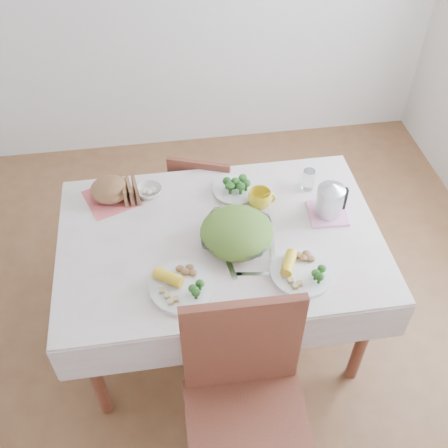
{
  "coord_description": "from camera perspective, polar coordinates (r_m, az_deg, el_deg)",
  "views": [
    {
      "loc": [
        -0.23,
        -1.65,
        2.55
      ],
      "look_at": [
        0.02,
        0.02,
        0.82
      ],
      "focal_mm": 42.0,
      "sensor_mm": 36.0,
      "label": 1
    }
  ],
  "objects": [
    {
      "name": "floor",
      "position": [
        3.04,
        -0.32,
        -11.16
      ],
      "size": [
        3.6,
        3.6,
        0.0
      ],
      "primitive_type": "plane",
      "color": "brown",
      "rests_on": "ground"
    },
    {
      "name": "dinner_plate_right",
      "position": [
        2.31,
        8.45,
        -5.25
      ],
      "size": [
        0.39,
        0.39,
        0.02
      ],
      "primitive_type": "cylinder",
      "rotation": [
        0.0,
        0.0,
        -0.79
      ],
      "color": "white",
      "rests_on": "tablecloth"
    },
    {
      "name": "broccoli_plate",
      "position": [
        2.66,
        1.23,
        3.74
      ],
      "size": [
        0.26,
        0.26,
        0.02
      ],
      "primitive_type": "cylinder",
      "rotation": [
        0.0,
        0.0,
        -0.12
      ],
      "color": "beige",
      "rests_on": "tablecloth"
    },
    {
      "name": "fork_left",
      "position": [
        2.34,
        0.49,
        -4.11
      ],
      "size": [
        0.05,
        0.21,
        0.0
      ],
      "primitive_type": "cube",
      "rotation": [
        0.0,
        0.0,
        0.12
      ],
      "color": "silver",
      "rests_on": "tablecloth"
    },
    {
      "name": "knife",
      "position": [
        2.3,
        3.39,
        -5.45
      ],
      "size": [
        0.17,
        0.04,
        0.0
      ],
      "primitive_type": "cube",
      "rotation": [
        0.0,
        0.0,
        1.43
      ],
      "color": "silver",
      "rests_on": "tablecloth"
    },
    {
      "name": "pink_tray",
      "position": [
        2.59,
        11.17,
        1.18
      ],
      "size": [
        0.19,
        0.19,
        0.01
      ],
      "primitive_type": "cube",
      "rotation": [
        0.0,
        0.0,
        -0.07
      ],
      "color": "#FA98C3",
      "rests_on": "tablecloth"
    },
    {
      "name": "fork_right",
      "position": [
        2.4,
        5.29,
        -2.69
      ],
      "size": [
        0.05,
        0.21,
        0.0
      ],
      "primitive_type": "cube",
      "rotation": [
        0.0,
        0.0,
        -0.15
      ],
      "color": "silver",
      "rests_on": "tablecloth"
    },
    {
      "name": "dinner_plate_left",
      "position": [
        2.24,
        -4.59,
        -6.88
      ],
      "size": [
        0.39,
        0.39,
        0.02
      ],
      "primitive_type": "cylinder",
      "rotation": [
        0.0,
        0.0,
        0.6
      ],
      "color": "white",
      "rests_on": "tablecloth"
    },
    {
      "name": "chair_far",
      "position": [
        3.13,
        -1.92,
        3.84
      ],
      "size": [
        0.46,
        0.46,
        0.8
      ],
      "primitive_type": "cube",
      "rotation": [
        0.0,
        0.0,
        2.8
      ],
      "color": "brown",
      "rests_on": "floor"
    },
    {
      "name": "salad_bowl",
      "position": [
        2.39,
        1.39,
        -1.32
      ],
      "size": [
        0.4,
        0.4,
        0.08
      ],
      "primitive_type": "imported",
      "rotation": [
        0.0,
        0.0,
        -0.34
      ],
      "color": "white",
      "rests_on": "tablecloth"
    },
    {
      "name": "napkin",
      "position": [
        2.68,
        -12.13,
        2.77
      ],
      "size": [
        0.31,
        0.31,
        0.0
      ],
      "primitive_type": "cube",
      "rotation": [
        0.0,
        0.0,
        0.37
      ],
      "color": "#DE5C5D",
      "rests_on": "tablecloth"
    },
    {
      "name": "dining_table",
      "position": [
        2.74,
        -0.35,
        -6.87
      ],
      "size": [
        1.4,
        0.9,
        0.75
      ],
      "primitive_type": "cube",
      "color": "brown",
      "rests_on": "floor"
    },
    {
      "name": "tablecloth",
      "position": [
        2.45,
        -0.39,
        -1.43
      ],
      "size": [
        1.5,
        1.0,
        0.01
      ],
      "primitive_type": "cube",
      "color": "silver",
      "rests_on": "dining_table"
    },
    {
      "name": "chair_near",
      "position": [
        2.25,
        2.67,
        -22.17
      ],
      "size": [
        0.49,
        0.49,
        1.07
      ],
      "primitive_type": "cube",
      "rotation": [
        0.0,
        0.0,
        -0.02
      ],
      "color": "brown",
      "rests_on": "floor"
    },
    {
      "name": "fruit_bowl",
      "position": [
        2.66,
        -8.15,
        3.55
      ],
      "size": [
        0.15,
        0.15,
        0.04
      ],
      "primitive_type": "imported",
      "rotation": [
        0.0,
        0.0,
        0.16
      ],
      "color": "white",
      "rests_on": "tablecloth"
    },
    {
      "name": "bread_loaf",
      "position": [
        2.65,
        -12.31,
        3.65
      ],
      "size": [
        0.19,
        0.18,
        0.11
      ],
      "primitive_type": "ellipsoid",
      "rotation": [
        0.0,
        0.0,
        -0.0
      ],
      "color": "brown",
      "rests_on": "napkin"
    },
    {
      "name": "glass_tumbler",
      "position": [
        2.67,
        9.18,
        4.91
      ],
      "size": [
        0.08,
        0.08,
        0.11
      ],
      "primitive_type": "cylinder",
      "rotation": [
        0.0,
        0.0,
        0.37
      ],
      "color": "white",
      "rests_on": "tablecloth"
    },
    {
      "name": "electric_kettle",
      "position": [
        2.51,
        11.53,
        3.02
      ],
      "size": [
        0.17,
        0.17,
        0.18
      ],
      "primitive_type": "cylinder",
      "rotation": [
        0.0,
        0.0,
        0.43
      ],
      "color": "#B2B5BA",
      "rests_on": "pink_tray"
    },
    {
      "name": "yellow_mug",
      "position": [
        2.56,
        3.93,
        2.74
      ],
      "size": [
        0.13,
        0.13,
        0.09
      ],
      "primitive_type": "imported",
      "rotation": [
        0.0,
        0.0,
        -0.09
      ],
      "color": "yellow",
      "rests_on": "tablecloth"
    }
  ]
}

